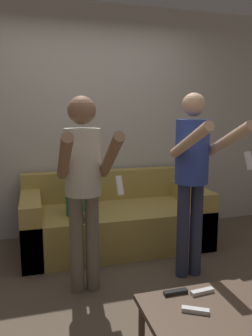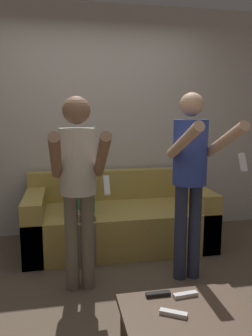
{
  "view_description": "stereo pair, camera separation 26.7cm",
  "coord_description": "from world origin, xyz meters",
  "px_view_note": "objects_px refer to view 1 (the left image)",
  "views": [
    {
      "loc": [
        -0.63,
        -2.32,
        1.46
      ],
      "look_at": [
        0.21,
        0.62,
        0.94
      ],
      "focal_mm": 35.0,
      "sensor_mm": 36.0,
      "label": 1
    },
    {
      "loc": [
        -0.37,
        -2.39,
        1.46
      ],
      "look_at": [
        0.21,
        0.62,
        0.94
      ],
      "focal_mm": 35.0,
      "sensor_mm": 36.0,
      "label": 2
    }
  ],
  "objects_px": {
    "person_standing_left": "(84,176)",
    "remote_near": "(195,310)",
    "couch": "(115,220)",
    "person_standing_right": "(193,167)",
    "remote_far": "(176,292)",
    "person_seated": "(80,196)",
    "remote_mid": "(202,292)",
    "coffee_table": "(209,316)"
  },
  "relations": [
    {
      "from": "remote_mid",
      "to": "person_standing_right",
      "type": "bearing_deg",
      "value": 67.37
    },
    {
      "from": "couch",
      "to": "coffee_table",
      "type": "height_order",
      "value": "couch"
    },
    {
      "from": "person_standing_left",
      "to": "remote_far",
      "type": "bearing_deg",
      "value": -62.8
    },
    {
      "from": "person_seated",
      "to": "remote_mid",
      "type": "xyz_separation_m",
      "value": [
        0.53,
        -1.53,
        -0.26
      ]
    },
    {
      "from": "remote_mid",
      "to": "person_standing_left",
      "type": "bearing_deg",
      "value": 124.04
    },
    {
      "from": "person_standing_right",
      "to": "coffee_table",
      "type": "bearing_deg",
      "value": -111.38
    },
    {
      "from": "person_seated",
      "to": "coffee_table",
      "type": "distance_m",
      "value": 1.78
    },
    {
      "from": "person_standing_left",
      "to": "person_standing_right",
      "type": "distance_m",
      "value": 0.94
    },
    {
      "from": "person_standing_left",
      "to": "person_standing_right",
      "type": "height_order",
      "value": "person_standing_right"
    },
    {
      "from": "coffee_table",
      "to": "remote_near",
      "type": "height_order",
      "value": "remote_near"
    },
    {
      "from": "person_standing_left",
      "to": "person_seated",
      "type": "bearing_deg",
      "value": 85.1
    },
    {
      "from": "remote_far",
      "to": "remote_near",
      "type": "bearing_deg",
      "value": -82.19
    },
    {
      "from": "couch",
      "to": "coffee_table",
      "type": "distance_m",
      "value": 1.92
    },
    {
      "from": "person_standing_left",
      "to": "remote_far",
      "type": "xyz_separation_m",
      "value": [
        0.42,
        -0.82,
        -0.59
      ]
    },
    {
      "from": "person_seated",
      "to": "person_standing_right",
      "type": "bearing_deg",
      "value": -37.02
    },
    {
      "from": "person_standing_right",
      "to": "remote_near",
      "type": "bearing_deg",
      "value": -115.62
    },
    {
      "from": "person_seated",
      "to": "coffee_table",
      "type": "bearing_deg",
      "value": -73.85
    },
    {
      "from": "person_standing_left",
      "to": "remote_near",
      "type": "distance_m",
      "value": 1.27
    },
    {
      "from": "coffee_table",
      "to": "couch",
      "type": "bearing_deg",
      "value": 92.19
    },
    {
      "from": "remote_near",
      "to": "person_seated",
      "type": "bearing_deg",
      "value": 103.13
    },
    {
      "from": "person_standing_right",
      "to": "remote_near",
      "type": "xyz_separation_m",
      "value": [
        -0.49,
        -1.02,
        -0.62
      ]
    },
    {
      "from": "person_standing_left",
      "to": "person_seated",
      "type": "distance_m",
      "value": 0.74
    },
    {
      "from": "person_standing_right",
      "to": "remote_near",
      "type": "height_order",
      "value": "person_standing_right"
    },
    {
      "from": "couch",
      "to": "person_seated",
      "type": "distance_m",
      "value": 0.6
    },
    {
      "from": "person_standing_left",
      "to": "coffee_table",
      "type": "distance_m",
      "value": 1.32
    },
    {
      "from": "couch",
      "to": "remote_far",
      "type": "height_order",
      "value": "couch"
    },
    {
      "from": "coffee_table",
      "to": "remote_far",
      "type": "distance_m",
      "value": 0.23
    },
    {
      "from": "couch",
      "to": "remote_near",
      "type": "bearing_deg",
      "value": -90.57
    },
    {
      "from": "coffee_table",
      "to": "remote_far",
      "type": "relative_size",
      "value": 4.89
    },
    {
      "from": "remote_mid",
      "to": "coffee_table",
      "type": "bearing_deg",
      "value": -104.06
    },
    {
      "from": "person_standing_right",
      "to": "couch",
      "type": "bearing_deg",
      "value": 117.51
    },
    {
      "from": "couch",
      "to": "person_standing_left",
      "type": "bearing_deg",
      "value": -117.54
    },
    {
      "from": "remote_near",
      "to": "person_standing_left",
      "type": "bearing_deg",
      "value": 113.76
    },
    {
      "from": "person_standing_left",
      "to": "person_seated",
      "type": "height_order",
      "value": "person_standing_left"
    },
    {
      "from": "person_seated",
      "to": "remote_mid",
      "type": "relative_size",
      "value": 7.71
    },
    {
      "from": "remote_near",
      "to": "person_standing_right",
      "type": "bearing_deg",
      "value": 64.38
    },
    {
      "from": "couch",
      "to": "remote_near",
      "type": "relative_size",
      "value": 13.38
    },
    {
      "from": "person_standing_right",
      "to": "remote_mid",
      "type": "distance_m",
      "value": 1.12
    },
    {
      "from": "couch",
      "to": "person_seated",
      "type": "relative_size",
      "value": 1.69
    },
    {
      "from": "person_standing_right",
      "to": "coffee_table",
      "type": "height_order",
      "value": "person_standing_right"
    },
    {
      "from": "remote_mid",
      "to": "remote_far",
      "type": "height_order",
      "value": "same"
    },
    {
      "from": "person_seated",
      "to": "remote_far",
      "type": "height_order",
      "value": "person_seated"
    }
  ]
}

